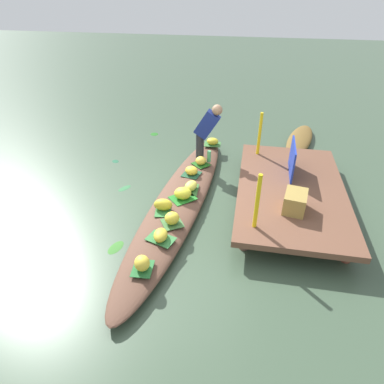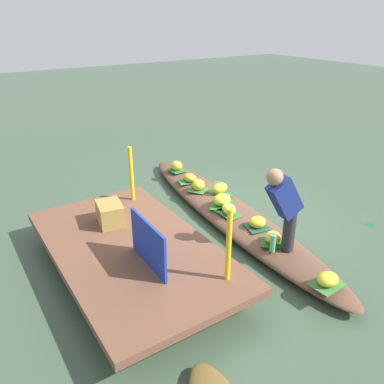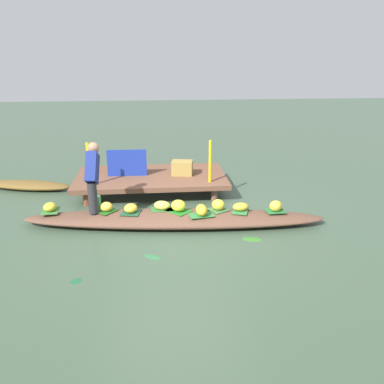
{
  "view_description": "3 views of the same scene",
  "coord_description": "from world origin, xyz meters",
  "views": [
    {
      "loc": [
        4.71,
        1.08,
        3.41
      ],
      "look_at": [
        0.32,
        0.28,
        0.52
      ],
      "focal_mm": 31.38,
      "sensor_mm": 36.0,
      "label": 1
    },
    {
      "loc": [
        -4.3,
        3.52,
        3.04
      ],
      "look_at": [
        0.22,
        0.56,
        0.54
      ],
      "focal_mm": 36.38,
      "sensor_mm": 36.0,
      "label": 2
    },
    {
      "loc": [
        -0.32,
        -6.55,
        2.86
      ],
      "look_at": [
        0.34,
        0.27,
        0.51
      ],
      "focal_mm": 37.92,
      "sensor_mm": 36.0,
      "label": 3
    }
  ],
  "objects": [
    {
      "name": "banana_bunch_2",
      "position": [
        -0.2,
        0.16,
        0.31
      ],
      "size": [
        0.33,
        0.26,
        0.16
      ],
      "primitive_type": "ellipsoid",
      "rotation": [
        0.0,
        0.0,
        6.0
      ],
      "color": "#F5E651",
      "rests_on": "vendor_boat"
    },
    {
      "name": "vendor_boat",
      "position": [
        0.0,
        0.0,
        0.11
      ],
      "size": [
        5.3,
        1.29,
        0.23
      ],
      "primitive_type": "ellipsoid",
      "rotation": [
        0.0,
        0.0,
        -0.09
      ],
      "color": "brown",
      "rests_on": "ground"
    },
    {
      "name": "leaf_mat_6",
      "position": [
        1.18,
        -0.02,
        0.23
      ],
      "size": [
        0.37,
        0.46,
        0.01
      ],
      "primitive_type": "cube",
      "rotation": [
        0.0,
        0.0,
        1.24
      ],
      "color": "#32773A",
      "rests_on": "vendor_boat"
    },
    {
      "name": "leaf_mat_2",
      "position": [
        -0.2,
        0.16,
        0.23
      ],
      "size": [
        0.41,
        0.27,
        0.01
      ],
      "primitive_type": "cube",
      "rotation": [
        0.0,
        0.0,
        0.06
      ],
      "color": "#33672D",
      "rests_on": "vendor_boat"
    },
    {
      "name": "banana_bunch_4",
      "position": [
        1.78,
        -0.1,
        0.33
      ],
      "size": [
        0.29,
        0.28,
        0.19
      ],
      "primitive_type": "ellipsoid",
      "rotation": [
        0.0,
        0.0,
        3.6
      ],
      "color": "yellow",
      "rests_on": "vendor_boat"
    },
    {
      "name": "leaf_mat_3",
      "position": [
        -0.74,
        0.07,
        0.23
      ],
      "size": [
        0.38,
        0.38,
        0.01
      ],
      "primitive_type": "cube",
      "rotation": [
        0.0,
        0.0,
        2.93
      ],
      "color": "#204F32",
      "rests_on": "vendor_boat"
    },
    {
      "name": "railing_post_east",
      "position": [
        0.81,
        1.28,
        0.8
      ],
      "size": [
        0.06,
        0.06,
        0.86
      ],
      "primitive_type": "cylinder",
      "color": "yellow",
      "rests_on": "dock_platform"
    },
    {
      "name": "canal_water",
      "position": [
        0.0,
        0.0,
        0.0
      ],
      "size": [
        40.0,
        40.0,
        0.0
      ],
      "primitive_type": "plane",
      "color": "#3D523E",
      "rests_on": "ground"
    },
    {
      "name": "banana_bunch_1",
      "position": [
        -1.18,
        0.18,
        0.31
      ],
      "size": [
        0.31,
        0.31,
        0.16
      ],
      "primitive_type": "ellipsoid",
      "rotation": [
        0.0,
        0.0,
        5.6
      ],
      "color": "yellow",
      "rests_on": "vendor_boat"
    },
    {
      "name": "leaf_mat_7",
      "position": [
        0.79,
        0.05,
        0.23
      ],
      "size": [
        0.42,
        0.42,
        0.01
      ],
      "primitive_type": "cube",
      "rotation": [
        0.0,
        0.0,
        0.55
      ],
      "color": "#3E7139",
      "rests_on": "vendor_boat"
    },
    {
      "name": "leaf_mat_4",
      "position": [
        1.78,
        -0.1,
        0.23
      ],
      "size": [
        0.34,
        0.28,
        0.01
      ],
      "primitive_type": "cube",
      "rotation": [
        0.0,
        0.0,
        0.07
      ],
      "color": "#276D32",
      "rests_on": "vendor_boat"
    },
    {
      "name": "leaf_mat_8",
      "position": [
        -2.16,
        0.29,
        0.23
      ],
      "size": [
        0.3,
        0.38,
        0.01
      ],
      "primitive_type": "cube",
      "rotation": [
        0.0,
        0.0,
        1.62
      ],
      "color": "#3C7636",
      "rests_on": "vendor_boat"
    },
    {
      "name": "drifting_plant_1",
      "position": [
        -1.4,
        -1.74,
        0.0
      ],
      "size": [
        0.21,
        0.21,
        0.01
      ],
      "primitive_type": "ellipsoid",
      "rotation": [
        0.0,
        0.0,
        0.82
      ],
      "color": "#1E5738",
      "rests_on": "ground"
    },
    {
      "name": "drifting_plant_3",
      "position": [
        -0.38,
        -1.16,
        0.0
      ],
      "size": [
        0.31,
        0.26,
        0.01
      ],
      "primitive_type": "ellipsoid",
      "rotation": [
        0.0,
        0.0,
        2.61
      ],
      "color": "#306C3D",
      "rests_on": "ground"
    },
    {
      "name": "market_banner",
      "position": [
        -0.89,
        1.88,
        0.65
      ],
      "size": [
        0.83,
        0.05,
        0.57
      ],
      "primitive_type": "cube",
      "rotation": [
        0.0,
        0.0,
        -0.02
      ],
      "color": "#1C339E",
      "rests_on": "dock_platform"
    },
    {
      "name": "leaf_mat_5",
      "position": [
        0.47,
        -0.17,
        0.23
      ],
      "size": [
        0.45,
        0.31,
        0.01
      ],
      "primitive_type": "cube",
      "rotation": [
        0.0,
        0.0,
        0.16
      ],
      "color": "#2E7535",
      "rests_on": "vendor_boat"
    },
    {
      "name": "banana_bunch_7",
      "position": [
        0.79,
        0.05,
        0.33
      ],
      "size": [
        0.31,
        0.31,
        0.19
      ],
      "primitive_type": "ellipsoid",
      "rotation": [
        0.0,
        0.0,
        1.02
      ],
      "color": "yellow",
      "rests_on": "vendor_boat"
    },
    {
      "name": "water_bottle",
      "position": [
        -1.32,
        0.32,
        0.35
      ],
      "size": [
        0.08,
        0.08,
        0.24
      ],
      "primitive_type": "cylinder",
      "color": "#57BC72",
      "rests_on": "vendor_boat"
    },
    {
      "name": "vendor_person",
      "position": [
        -1.37,
        0.25,
        0.91
      ],
      "size": [
        0.23,
        0.55,
        1.18
      ],
      "color": "#28282D",
      "rests_on": "vendor_boat"
    },
    {
      "name": "banana_bunch_5",
      "position": [
        0.47,
        -0.17,
        0.33
      ],
      "size": [
        0.22,
        0.32,
        0.19
      ],
      "primitive_type": "ellipsoid",
      "rotation": [
        0.0,
        0.0,
        4.81
      ],
      "color": "gold",
      "rests_on": "vendor_boat"
    },
    {
      "name": "produce_crate",
      "position": [
        0.29,
        1.87,
        0.52
      ],
      "size": [
        0.49,
        0.39,
        0.3
      ],
      "primitive_type": "cube",
      "rotation": [
        0.0,
        0.0,
        -0.18
      ],
      "color": "olive",
      "rests_on": "dock_platform"
    },
    {
      "name": "leaf_mat_1",
      "position": [
        -1.18,
        0.18,
        0.23
      ],
      "size": [
        0.42,
        0.42,
        0.01
      ],
      "primitive_type": "cube",
      "rotation": [
        0.0,
        0.0,
        0.84
      ],
      "color": "#22601C",
      "rests_on": "vendor_boat"
    },
    {
      "name": "dock_platform",
      "position": [
        -0.39,
        1.88,
        0.31
      ],
      "size": [
        3.2,
        1.8,
        0.36
      ],
      "color": "brown",
      "rests_on": "ground"
    },
    {
      "name": "banana_bunch_6",
      "position": [
        1.18,
        -0.02,
        0.3
      ],
      "size": [
        0.3,
        0.23,
        0.14
      ],
      "primitive_type": "ellipsoid",
      "rotation": [
        0.0,
        0.0,
        3.25
      ],
      "color": "gold",
      "rests_on": "vendor_boat"
    },
    {
      "name": "drifting_plant_0",
      "position": [
        1.23,
        -0.71,
        0.0
      ],
      "size": [
        0.35,
        0.25,
        0.01
      ],
      "primitive_type": "ellipsoid",
      "rotation": [
        0.0,
        0.0,
        2.87
      ],
      "color": "#36762A",
      "rests_on": "ground"
    },
    {
      "name": "moored_boat",
      "position": [
        -3.1,
        2.29,
        0.09
      ],
      "size": [
        2.02,
        0.99,
        0.18
      ],
      "primitive_type": "ellipsoid",
      "rotation": [
        0.0,
        0.0,
        -0.25
      ],
      "color": "brown",
      "rests_on": "ground"
    },
    {
      "name": "railing_post_west",
      "position": [
        -1.59,
        1.28,
        0.8
      ],
      "size": [
        0.06,
        0.06,
        0.86
      ],
      "primitive_type": "cylinder",
      "color": "yellow",
      "rests_on": "dock_platform"
    },
    {
      "name": "leaf_mat_0",
      "position": [
        0.09,
        0.07,
        0.23
      ],
      "size": [
        0.52,
        0.52,
        0.01
      ],
      "primitive_type": "cube",
      "rotation": [
        0.0,
        0.0,
        2.32
      ],
      "color": "#217523",
      "rests_on": "vendor_boat"
    },
    {
      "name": "banana_bunch_8",
      "position": [
        -2.16,
        0.29,
        0.31
      ],
      "size": [
        0.25,
        0.28,
        0.15
      ],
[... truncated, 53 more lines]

